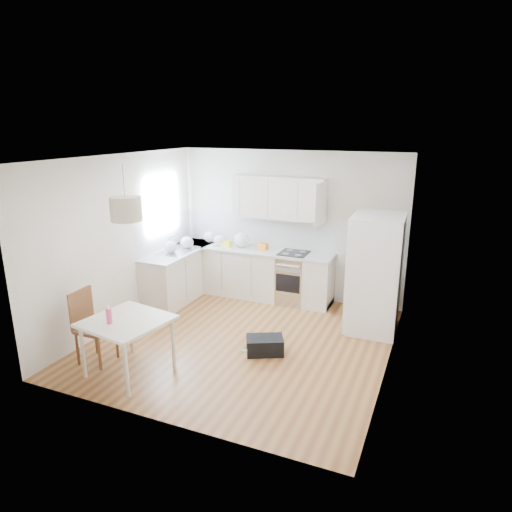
{
  "coord_description": "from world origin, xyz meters",
  "views": [
    {
      "loc": [
        2.62,
        -5.65,
        3.14
      ],
      "look_at": [
        0.06,
        0.4,
        1.23
      ],
      "focal_mm": 32.0,
      "sensor_mm": 36.0,
      "label": 1
    }
  ],
  "objects_px": {
    "dining_chair": "(96,327)",
    "gym_bag": "(265,345)",
    "dining_table": "(127,326)",
    "refrigerator": "(376,274)"
  },
  "relations": [
    {
      "from": "dining_table",
      "to": "dining_chair",
      "type": "relative_size",
      "value": 1.09
    },
    {
      "from": "dining_table",
      "to": "gym_bag",
      "type": "height_order",
      "value": "dining_table"
    },
    {
      "from": "dining_chair",
      "to": "refrigerator",
      "type": "bearing_deg",
      "value": 36.1
    },
    {
      "from": "refrigerator",
      "to": "dining_table",
      "type": "xyz_separation_m",
      "value": [
        -2.69,
        -2.6,
        -0.25
      ]
    },
    {
      "from": "dining_chair",
      "to": "gym_bag",
      "type": "bearing_deg",
      "value": 27.19
    },
    {
      "from": "gym_bag",
      "to": "dining_table",
      "type": "bearing_deg",
      "value": -166.39
    },
    {
      "from": "dining_chair",
      "to": "gym_bag",
      "type": "distance_m",
      "value": 2.33
    },
    {
      "from": "dining_table",
      "to": "gym_bag",
      "type": "bearing_deg",
      "value": 49.6
    },
    {
      "from": "refrigerator",
      "to": "gym_bag",
      "type": "bearing_deg",
      "value": -133.83
    },
    {
      "from": "dining_table",
      "to": "gym_bag",
      "type": "relative_size",
      "value": 2.14
    }
  ]
}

